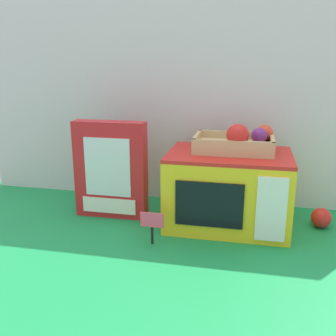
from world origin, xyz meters
TOP-DOWN VIEW (x-y plane):
  - ground_plane at (0.00, 0.00)m, footprint 1.70×1.70m
  - display_back_panel at (0.00, 0.24)m, footprint 1.61×0.03m
  - toy_microwave at (0.18, 0.02)m, footprint 0.39×0.28m
  - food_groups_crate at (0.21, 0.04)m, footprint 0.25×0.17m
  - cookie_set_box at (-0.22, 0.01)m, footprint 0.25×0.06m
  - price_sign at (-0.03, -0.17)m, footprint 0.07×0.01m
  - loose_toy_apple at (0.49, 0.06)m, footprint 0.07×0.07m

SIDE VIEW (x-z plane):
  - ground_plane at x=0.00m, z-range 0.00..0.00m
  - loose_toy_apple at x=0.49m, z-range 0.00..0.07m
  - price_sign at x=-0.03m, z-range 0.02..0.12m
  - toy_microwave at x=0.18m, z-range 0.00..0.24m
  - cookie_set_box at x=-0.22m, z-range 0.00..0.33m
  - food_groups_crate at x=0.21m, z-range 0.23..0.32m
  - display_back_panel at x=0.00m, z-range 0.00..0.75m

